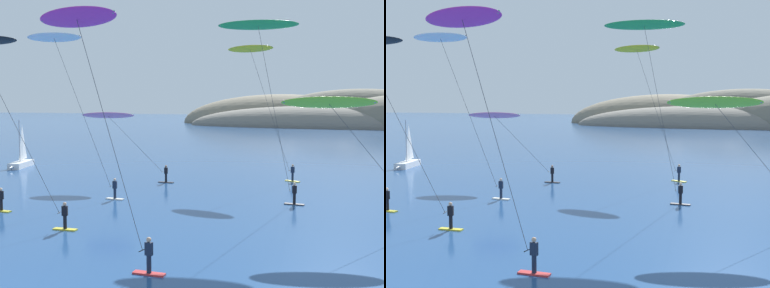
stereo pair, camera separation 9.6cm
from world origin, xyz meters
TOP-DOWN VIEW (x-y plane):
  - headland_island at (-3.12, 160.59)m, footprint 141.01×50.52m
  - sailboat_near at (-27.82, 33.79)m, footprint 3.16×5.84m
  - kitesurfer_lime at (10.43, 21.15)m, footprint 9.18×3.78m
  - kitesurfer_pink at (-11.65, 29.42)m, footprint 8.70×3.84m
  - kitesurfer_magenta at (0.52, 8.93)m, footprint 7.16×1.73m
  - kitesurfer_white at (-10.79, 20.96)m, footprint 7.57×3.00m
  - kitesurfer_yellow at (0.08, 37.36)m, footprint 7.88×1.68m
  - kitesurfer_green at (4.30, 25.46)m, footprint 6.52×2.69m

SIDE VIEW (x-z plane):
  - headland_island at x=-3.12m, z-range -12.75..12.75m
  - sailboat_near at x=-27.82m, z-range -2.21..3.49m
  - kitesurfer_pink at x=-11.65m, z-range 2.64..9.55m
  - kitesurfer_lime at x=10.43m, z-range 3.06..11.23m
  - kitesurfer_magenta at x=0.52m, z-range 4.63..16.78m
  - kitesurfer_white at x=-10.79m, z-range 5.01..18.26m
  - kitesurfer_yellow at x=0.08m, z-range 5.20..18.76m
  - kitesurfer_green at x=4.30m, z-range 5.42..19.29m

